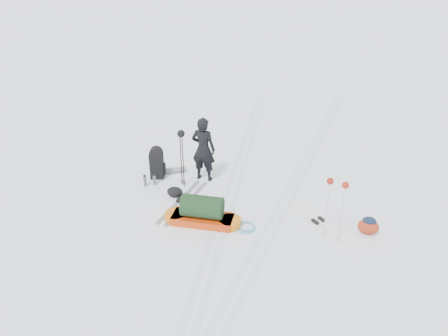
{
  "coord_description": "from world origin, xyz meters",
  "views": [
    {
      "loc": [
        1.96,
        -7.85,
        5.4
      ],
      "look_at": [
        -0.11,
        0.43,
        0.95
      ],
      "focal_mm": 35.0,
      "sensor_mm": 36.0,
      "label": 1
    }
  ],
  "objects_px": {
    "pulk_sled": "(202,213)",
    "ski_poles_black": "(181,141)",
    "expedition_rucksack": "(159,163)",
    "skier": "(203,149)"
  },
  "relations": [
    {
      "from": "skier",
      "to": "expedition_rucksack",
      "type": "xyz_separation_m",
      "value": [
        -1.12,
        -0.18,
        -0.44
      ]
    },
    {
      "from": "pulk_sled",
      "to": "ski_poles_black",
      "type": "relative_size",
      "value": 1.15
    },
    {
      "from": "expedition_rucksack",
      "to": "skier",
      "type": "bearing_deg",
      "value": -3.12
    },
    {
      "from": "ski_poles_black",
      "to": "expedition_rucksack",
      "type": "bearing_deg",
      "value": 144.81
    },
    {
      "from": "pulk_sled",
      "to": "expedition_rucksack",
      "type": "distance_m",
      "value": 2.37
    },
    {
      "from": "pulk_sled",
      "to": "skier",
      "type": "bearing_deg",
      "value": 103.26
    },
    {
      "from": "skier",
      "to": "pulk_sled",
      "type": "height_order",
      "value": "skier"
    },
    {
      "from": "pulk_sled",
      "to": "ski_poles_black",
      "type": "distance_m",
      "value": 1.96
    },
    {
      "from": "pulk_sled",
      "to": "expedition_rucksack",
      "type": "height_order",
      "value": "expedition_rucksack"
    },
    {
      "from": "skier",
      "to": "ski_poles_black",
      "type": "height_order",
      "value": "skier"
    }
  ]
}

